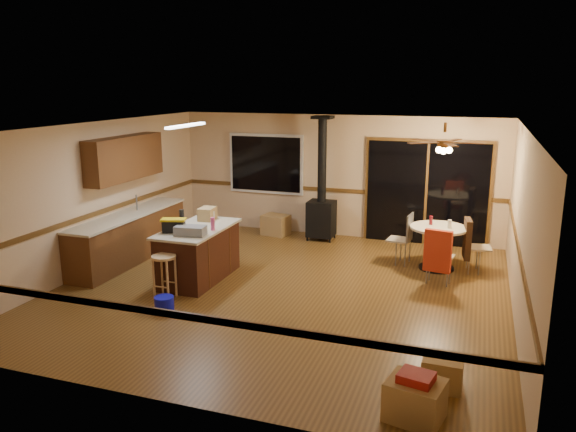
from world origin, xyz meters
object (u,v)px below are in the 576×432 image
at_px(dining_table, 438,240).
at_px(box_under_window, 276,225).
at_px(toolbox_black, 174,226).
at_px(toolbox_grey, 190,231).
at_px(chair_near, 438,251).
at_px(box_corner_a, 415,400).
at_px(box_corner_b, 442,372).
at_px(chair_left, 405,233).
at_px(chair_right, 469,239).
at_px(bar_stool, 165,277).
at_px(blue_bucket, 164,304).
at_px(kitchen_island, 198,253).
at_px(wood_stove, 321,206).

relative_size(dining_table, box_under_window, 1.83).
bearing_deg(toolbox_black, toolbox_grey, -11.99).
xyz_separation_m(chair_near, box_corner_a, (0.10, -3.94, -0.39)).
bearing_deg(box_corner_b, box_under_window, 126.20).
height_order(toolbox_grey, chair_left, toolbox_grey).
relative_size(toolbox_black, box_corner_a, 0.64).
height_order(toolbox_black, chair_right, toolbox_black).
height_order(toolbox_grey, box_corner_a, toolbox_grey).
bearing_deg(box_corner_a, toolbox_grey, 146.74).
relative_size(toolbox_black, bar_stool, 0.51).
distance_m(blue_bucket, box_under_window, 4.54).
height_order(bar_stool, chair_left, chair_left).
height_order(dining_table, box_under_window, dining_table).
relative_size(kitchen_island, box_corner_b, 3.92).
bearing_deg(box_corner_b, chair_near, 95.59).
relative_size(toolbox_grey, box_corner_b, 1.11).
relative_size(blue_bucket, box_corner_b, 0.66).
bearing_deg(kitchen_island, blue_bucket, -82.46).
bearing_deg(box_under_window, box_corner_a, -58.60).
distance_m(chair_left, box_under_window, 3.18).
bearing_deg(toolbox_grey, chair_right, 29.13).
bearing_deg(box_under_window, bar_stool, -94.73).
relative_size(chair_near, box_corner_a, 1.30).
distance_m(toolbox_black, chair_left, 4.15).
relative_size(kitchen_island, box_under_window, 3.07).
height_order(toolbox_grey, bar_stool, toolbox_grey).
distance_m(chair_right, box_corner_b, 4.16).
bearing_deg(box_corner_a, bar_stool, 153.49).
relative_size(bar_stool, blue_bucket, 2.43).
relative_size(wood_stove, chair_near, 3.60).
bearing_deg(wood_stove, chair_near, -39.07).
relative_size(wood_stove, bar_stool, 3.67).
distance_m(toolbox_grey, box_corner_b, 4.50).
relative_size(kitchen_island, toolbox_grey, 3.52).
height_order(kitchen_island, box_corner_b, kitchen_island).
height_order(toolbox_grey, dining_table, toolbox_grey).
bearing_deg(bar_stool, wood_stove, 70.92).
xyz_separation_m(blue_bucket, dining_table, (3.59, 3.30, 0.42)).
bearing_deg(toolbox_black, kitchen_island, 59.16).
xyz_separation_m(bar_stool, box_corner_a, (4.03, -2.01, -0.14)).
bearing_deg(toolbox_black, dining_table, 29.13).
distance_m(chair_left, chair_near, 1.17).
xyz_separation_m(toolbox_black, bar_stool, (0.14, -0.57, -0.65)).
distance_m(wood_stove, toolbox_grey, 3.70).
distance_m(chair_left, chair_right, 1.12).
xyz_separation_m(bar_stool, box_corner_b, (4.25, -1.30, -0.17)).
height_order(kitchen_island, toolbox_black, toolbox_black).
relative_size(toolbox_black, dining_table, 0.35).
bearing_deg(box_corner_b, dining_table, 95.32).
xyz_separation_m(kitchen_island, dining_table, (3.78, 1.86, 0.08)).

